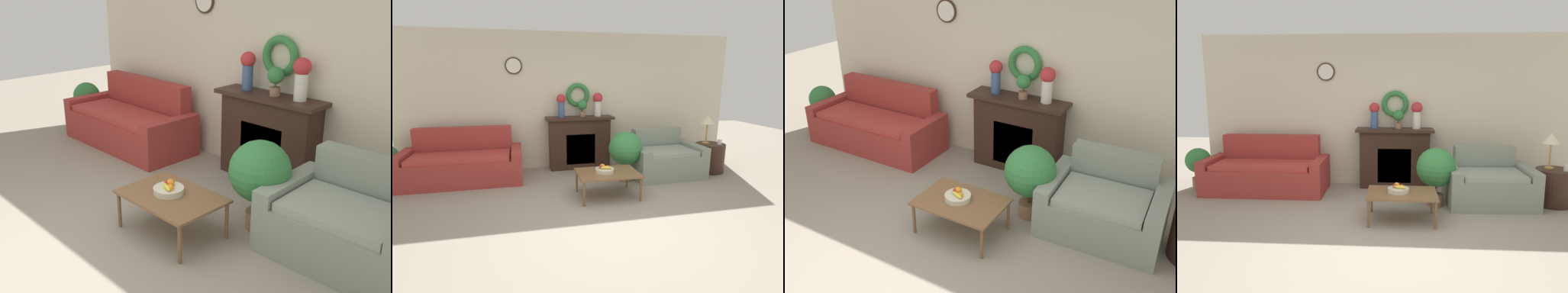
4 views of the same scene
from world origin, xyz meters
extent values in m
plane|color=gray|center=(0.00, 0.00, 0.00)|extent=(16.00, 16.00, 0.00)
cube|color=beige|center=(0.00, 2.77, 1.35)|extent=(6.80, 0.06, 2.70)
cylinder|color=#382319|center=(-1.15, 2.72, 2.05)|extent=(0.32, 0.02, 0.32)
cylinder|color=white|center=(-1.15, 2.71, 2.05)|extent=(0.27, 0.01, 0.27)
torus|color=#337A3D|center=(0.08, 2.69, 1.48)|extent=(0.47, 0.09, 0.47)
cube|color=#331E16|center=(0.08, 2.57, 0.51)|extent=(1.22, 0.34, 1.01)
cube|color=black|center=(0.08, 2.41, 0.42)|extent=(0.58, 0.02, 0.61)
cube|color=orange|center=(0.08, 2.40, 0.35)|extent=(0.47, 0.01, 0.33)
cube|color=#331E16|center=(0.08, 2.53, 1.04)|extent=(1.36, 0.41, 0.05)
cube|color=#9E332D|center=(-2.11, 2.03, 0.22)|extent=(1.72, 0.71, 0.45)
cube|color=#9E332D|center=(-2.11, 2.48, 0.47)|extent=(1.71, 0.21, 0.94)
cube|color=#9E332D|center=(-3.05, 2.13, 0.29)|extent=(0.17, 0.91, 0.59)
cube|color=#9E332D|center=(-1.17, 2.12, 0.29)|extent=(0.17, 0.91, 0.59)
cube|color=#AD3832|center=(-2.11, 2.03, 0.49)|extent=(1.65, 0.66, 0.08)
cube|color=gray|center=(1.57, 1.62, 0.22)|extent=(1.00, 0.78, 0.45)
cube|color=gray|center=(1.55, 2.09, 0.42)|extent=(0.98, 0.25, 0.85)
cube|color=gray|center=(0.99, 1.70, 0.29)|extent=(0.21, 0.96, 0.59)
cube|color=gray|center=(1.57, 1.62, 0.49)|extent=(0.96, 0.72, 0.08)
cube|color=brown|center=(0.21, 0.92, 0.39)|extent=(0.95, 0.67, 0.03)
cylinder|color=brown|center=(-0.23, 0.62, 0.19)|extent=(0.04, 0.04, 0.37)
cylinder|color=brown|center=(0.64, 0.62, 0.19)|extent=(0.04, 0.04, 0.37)
cylinder|color=brown|center=(-0.23, 1.22, 0.19)|extent=(0.04, 0.04, 0.37)
cylinder|color=brown|center=(0.64, 1.22, 0.19)|extent=(0.04, 0.04, 0.37)
cylinder|color=beige|center=(0.16, 0.93, 0.43)|extent=(0.29, 0.29, 0.06)
sphere|color=#B2231E|center=(0.12, 0.95, 0.48)|extent=(0.07, 0.07, 0.07)
sphere|color=orange|center=(0.21, 0.91, 0.48)|extent=(0.07, 0.07, 0.07)
sphere|color=orange|center=(0.14, 0.97, 0.48)|extent=(0.08, 0.08, 0.08)
ellipsoid|color=yellow|center=(0.17, 0.89, 0.48)|extent=(0.17, 0.10, 0.04)
cylinder|color=#3D5684|center=(-0.28, 2.57, 1.21)|extent=(0.13, 0.13, 0.29)
sphere|color=#B72D33|center=(-0.28, 2.57, 1.42)|extent=(0.18, 0.18, 0.18)
cylinder|color=silver|center=(0.46, 2.57, 1.21)|extent=(0.14, 0.14, 0.29)
sphere|color=#B72D33|center=(0.46, 2.57, 1.43)|extent=(0.20, 0.20, 0.20)
cylinder|color=#8E664C|center=(0.14, 2.55, 1.11)|extent=(0.12, 0.12, 0.10)
cylinder|color=#4C3823|center=(0.14, 2.55, 1.19)|extent=(0.02, 0.02, 0.05)
sphere|color=#337A3D|center=(0.14, 2.55, 1.30)|extent=(0.19, 0.19, 0.19)
cylinder|color=#8E664C|center=(-3.36, 2.22, 0.10)|extent=(0.24, 0.24, 0.21)
cylinder|color=#4C3823|center=(-3.36, 2.22, 0.27)|extent=(0.04, 0.04, 0.12)
sphere|color=#337A3D|center=(-3.36, 2.22, 0.51)|extent=(0.43, 0.43, 0.43)
cylinder|color=#8E664C|center=(0.73, 1.58, 0.09)|extent=(0.24, 0.24, 0.19)
cylinder|color=#4C3823|center=(0.73, 1.58, 0.27)|extent=(0.04, 0.04, 0.16)
sphere|color=#337A3D|center=(0.73, 1.58, 0.60)|extent=(0.60, 0.60, 0.60)
camera|label=1|loc=(3.13, -1.62, 2.29)|focal=42.00mm
camera|label=2|loc=(-1.08, -3.42, 1.84)|focal=28.00mm
camera|label=3|loc=(2.54, -2.62, 3.14)|focal=42.00mm
camera|label=4|loc=(0.16, -4.09, 1.93)|focal=35.00mm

